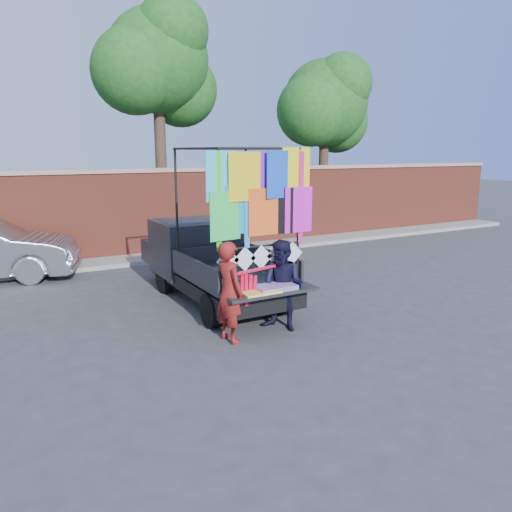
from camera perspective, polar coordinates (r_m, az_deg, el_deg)
ground at (r=9.27m, az=0.40°, el=-7.72°), size 90.00×90.00×0.00m
brick_wall at (r=15.31m, az=-12.71°, el=4.94°), size 30.00×0.45×2.61m
curb at (r=14.86m, az=-11.71°, el=-0.18°), size 30.00×1.20×0.12m
tree_mid at (r=16.78m, az=-11.05°, el=20.58°), size 4.20×3.30×7.73m
tree_right at (r=19.73m, az=8.09°, el=16.59°), size 4.20×3.30×6.62m
pickup_truck at (r=10.95m, az=-5.90°, el=-0.32°), size 2.01×5.05×3.18m
woman at (r=8.22m, az=-3.08°, el=-4.13°), size 0.50×0.68×1.69m
man at (r=8.75m, az=3.12°, el=-3.40°), size 0.94×0.99×1.61m
streamer_bundle at (r=8.38m, az=-0.47°, el=-2.93°), size 0.93×0.27×0.65m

